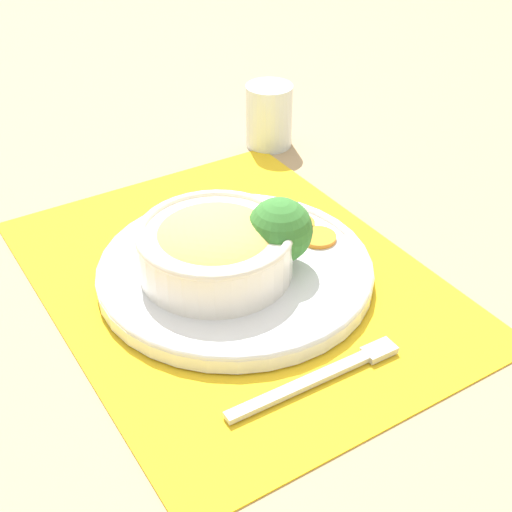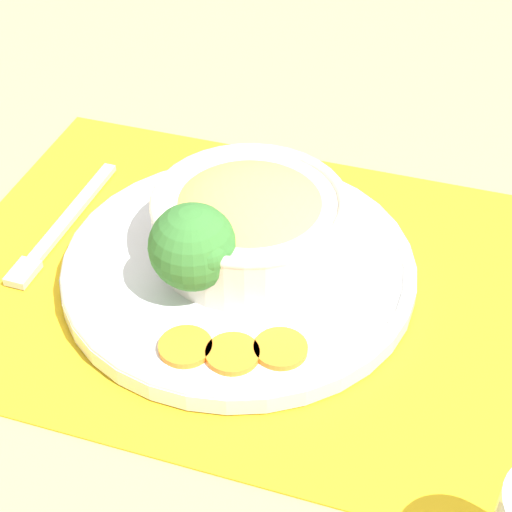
# 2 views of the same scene
# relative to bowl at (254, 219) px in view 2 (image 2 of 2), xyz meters

# --- Properties ---
(ground_plane) EXTENTS (4.00, 4.00, 0.00)m
(ground_plane) POSITION_rel_bowl_xyz_m (0.00, 0.02, -0.05)
(ground_plane) COLOR tan
(placemat) EXTENTS (0.55, 0.45, 0.00)m
(placemat) POSITION_rel_bowl_xyz_m (0.00, 0.02, -0.05)
(placemat) COLOR yellow
(placemat) RESTS_ON ground_plane
(plate) EXTENTS (0.30, 0.30, 0.02)m
(plate) POSITION_rel_bowl_xyz_m (0.00, 0.02, -0.04)
(plate) COLOR silver
(plate) RESTS_ON placemat
(bowl) EXTENTS (0.17, 0.17, 0.06)m
(bowl) POSITION_rel_bowl_xyz_m (0.00, 0.00, 0.00)
(bowl) COLOR silver
(bowl) RESTS_ON plate
(broccoli_floret) EXTENTS (0.07, 0.07, 0.08)m
(broccoli_floret) POSITION_rel_bowl_xyz_m (0.02, 0.07, 0.01)
(broccoli_floret) COLOR #84AD5B
(broccoli_floret) RESTS_ON plate
(carrot_slice_near) EXTENTS (0.04, 0.04, 0.01)m
(carrot_slice_near) POSITION_rel_bowl_xyz_m (-0.00, 0.13, -0.03)
(carrot_slice_near) COLOR orange
(carrot_slice_near) RESTS_ON plate
(carrot_slice_middle) EXTENTS (0.04, 0.04, 0.01)m
(carrot_slice_middle) POSITION_rel_bowl_xyz_m (-0.04, 0.12, -0.03)
(carrot_slice_middle) COLOR orange
(carrot_slice_middle) RESTS_ON plate
(carrot_slice_far) EXTENTS (0.04, 0.04, 0.01)m
(carrot_slice_far) POSITION_rel_bowl_xyz_m (-0.07, 0.10, -0.03)
(carrot_slice_far) COLOR orange
(carrot_slice_far) RESTS_ON plate
(fork) EXTENTS (0.04, 0.18, 0.01)m
(fork) POSITION_rel_bowl_xyz_m (0.18, 0.04, -0.05)
(fork) COLOR #B7B7BC
(fork) RESTS_ON placemat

